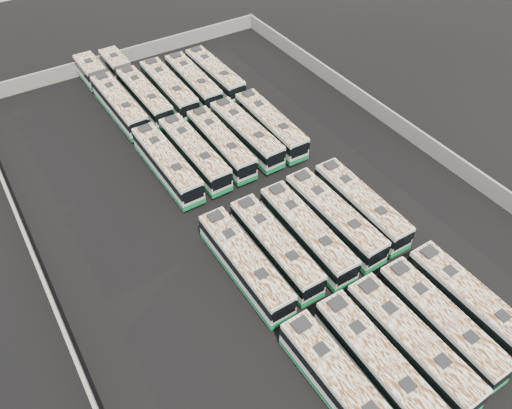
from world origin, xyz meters
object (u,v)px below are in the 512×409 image
bus_midfront_center (307,233)px  bus_midback_right (246,134)px  bus_midfront_left (275,247)px  bus_front_left (378,365)px  bus_back_left (135,86)px  bus_midback_left (194,153)px  bus_front_center (411,344)px  bus_midfront_right (334,218)px  bus_midback_far_left (167,164)px  bus_midback_far_right (270,125)px  bus_back_center (169,89)px  bus_front_far_right (470,303)px  bus_midfront_far_left (245,264)px  bus_front_right (440,322)px  bus_midback_center (221,144)px  bus_back_right (193,82)px  bus_midfront_far_right (361,205)px  bus_front_far_left (343,388)px  bus_back_far_left (110,93)px  bus_back_far_right (215,74)px

bus_midfront_center → bus_midback_right: size_ratio=1.01×
bus_midfront_left → bus_midback_right: bus_midback_right is taller
bus_front_left → bus_back_left: bus_front_left is taller
bus_midback_left → bus_front_left: bearing=-90.7°
bus_front_center → bus_midfront_right: bearing=75.0°
bus_midback_far_left → bus_midfront_center: bearing=-67.9°
bus_midback_far_right → bus_back_center: bus_back_center is taller
bus_front_left → bus_front_far_right: 10.64m
bus_front_far_right → bus_midback_right: size_ratio=0.98×
bus_midback_far_left → bus_midback_far_right: (13.97, 0.00, -0.02)m
bus_midfront_left → bus_midback_far_left: bearing=102.2°
bus_midfront_far_left → bus_midback_far_right: bearing=50.3°
bus_front_right → bus_front_center: bearing=-177.0°
bus_front_right → bus_midfront_right: bearing=90.0°
bus_front_center → bus_back_center: 45.20m
bus_midback_center → bus_back_right: bus_back_right is taller
bus_midfront_far_right → bus_midback_far_left: bus_midback_far_left is taller
bus_front_far_left → bus_back_center: size_ratio=0.98×
bus_midfront_far_right → bus_back_center: bus_back_center is taller
bus_midback_right → bus_back_far_left: 20.47m
bus_midfront_left → bus_back_left: bus_midfront_left is taller
bus_midfront_far_right → bus_midback_right: bearing=102.9°
bus_front_left → bus_midfront_far_right: bearing=53.9°
bus_front_left → bus_midback_center: bearing=84.1°
bus_midfront_far_left → bus_midback_far_right: 21.94m
bus_midback_left → bus_back_far_left: 17.88m
bus_front_right → bus_midback_left: (-7.00, 30.90, 0.05)m
bus_midfront_far_left → bus_midfront_center: size_ratio=1.00×
bus_midback_left → bus_back_right: 15.83m
bus_midfront_far_left → bus_midfront_center: bearing=0.1°
bus_back_far_left → bus_midfront_right: bearing=-73.7°
bus_back_center → bus_midfront_center: bearing=-89.3°
bus_midfront_far_right → bus_front_left: bearing=-125.8°
bus_midback_far_left → bus_midfront_right: bearing=-58.1°
bus_midback_center → bus_midfront_far_right: bearing=-66.1°
bus_back_center → bus_back_far_left: bearing=155.2°
bus_midfront_center → bus_back_far_left: bus_midfront_center is taller
bus_front_left → bus_midfront_right: 15.99m
bus_back_left → bus_midback_right: bearing=-68.8°
bus_back_far_left → bus_midback_right: bearing=-59.6°
bus_midback_left → bus_back_left: size_ratio=0.67×
bus_back_far_left → bus_midfront_far_left: bearing=-90.9°
bus_front_left → bus_front_center: size_ratio=1.00×
bus_midfront_left → bus_back_far_right: size_ratio=1.00×
bus_back_right → bus_midback_right: bearing=-89.1°
bus_front_far_right → bus_midback_far_left: (-14.11, 30.88, 0.06)m
bus_front_center → bus_back_far_left: (-7.10, 48.57, -0.01)m
bus_front_far_right → bus_back_center: bearing=98.6°
bus_front_far_left → bus_front_right: bearing=-0.6°
bus_midfront_far_left → bus_back_left: (3.50, 34.53, -0.07)m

